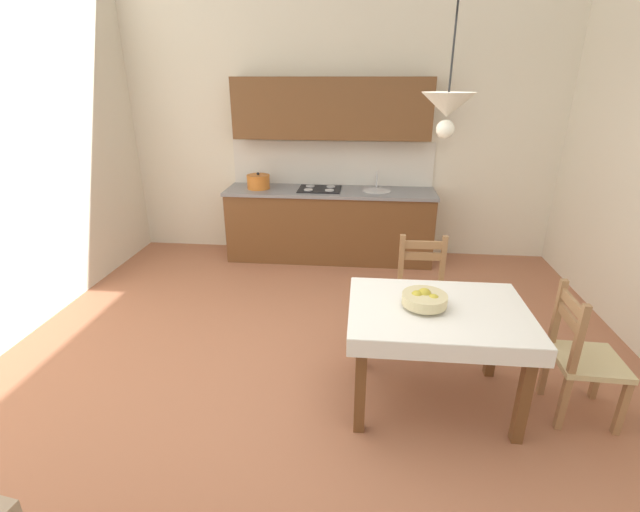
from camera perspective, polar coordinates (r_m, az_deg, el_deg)
name	(u,v)px	position (r m, az deg, el deg)	size (l,w,h in m)	color
ground_plane	(313,392)	(3.57, -0.84, -16.92)	(5.96, 6.50, 0.10)	#AD6B4C
wall_back	(341,92)	(5.79, 2.70, 20.16)	(5.96, 0.12, 4.05)	silver
kitchen_cabinetry	(330,193)	(5.62, 1.25, 8.10)	(2.58, 0.63, 2.20)	brown
dining_table	(437,327)	(3.18, 14.68, -8.74)	(1.20, 0.89, 0.75)	brown
dining_chair_window_side	(582,359)	(3.53, 30.45, -11.22)	(0.43, 0.43, 0.93)	#D1BC89
dining_chair_kitchen_side	(422,294)	(3.99, 12.84, -4.72)	(0.43, 0.43, 0.93)	#D1BC89
fruit_bowl	(424,299)	(3.07, 13.18, -5.38)	(0.30, 0.30, 0.12)	beige
pendant_lamp	(448,107)	(2.88, 15.96, 17.87)	(0.32, 0.32, 0.80)	black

